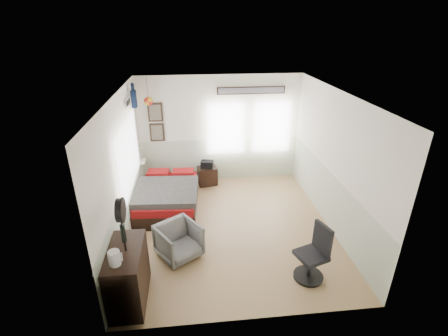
{
  "coord_description": "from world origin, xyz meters",
  "views": [
    {
      "loc": [
        -0.73,
        -5.47,
        3.86
      ],
      "look_at": [
        -0.1,
        0.4,
        1.15
      ],
      "focal_mm": 26.0,
      "sensor_mm": 36.0,
      "label": 1
    }
  ],
  "objects_px": {
    "bed": "(168,197)",
    "nightstand": "(207,176)",
    "armchair": "(179,241)",
    "task_chair": "(313,257)",
    "dresser": "(128,275)"
  },
  "relations": [
    {
      "from": "bed",
      "to": "nightstand",
      "type": "relative_size",
      "value": 4.12
    },
    {
      "from": "bed",
      "to": "armchair",
      "type": "relative_size",
      "value": 2.74
    },
    {
      "from": "bed",
      "to": "task_chair",
      "type": "xyz_separation_m",
      "value": [
        2.43,
        -2.42,
        0.11
      ]
    },
    {
      "from": "armchair",
      "to": "task_chair",
      "type": "xyz_separation_m",
      "value": [
        2.16,
        -0.76,
        0.08
      ]
    },
    {
      "from": "armchair",
      "to": "task_chair",
      "type": "bearing_deg",
      "value": -52.67
    },
    {
      "from": "task_chair",
      "to": "dresser",
      "type": "bearing_deg",
      "value": 164.47
    },
    {
      "from": "bed",
      "to": "nightstand",
      "type": "xyz_separation_m",
      "value": [
        0.94,
        1.07,
        -0.05
      ]
    },
    {
      "from": "task_chair",
      "to": "nightstand",
      "type": "bearing_deg",
      "value": 94.67
    },
    {
      "from": "dresser",
      "to": "task_chair",
      "type": "relative_size",
      "value": 1.03
    },
    {
      "from": "bed",
      "to": "armchair",
      "type": "bearing_deg",
      "value": -76.7
    },
    {
      "from": "dresser",
      "to": "armchair",
      "type": "distance_m",
      "value": 1.16
    },
    {
      "from": "armchair",
      "to": "nightstand",
      "type": "distance_m",
      "value": 2.82
    },
    {
      "from": "dresser",
      "to": "task_chair",
      "type": "bearing_deg",
      "value": 2.96
    },
    {
      "from": "dresser",
      "to": "task_chair",
      "type": "distance_m",
      "value": 2.88
    },
    {
      "from": "armchair",
      "to": "task_chair",
      "type": "distance_m",
      "value": 2.29
    }
  ]
}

